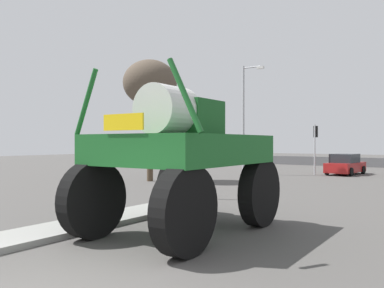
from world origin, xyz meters
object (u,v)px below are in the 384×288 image
(traffic_signal_far_left, at_px, (315,138))
(bare_tree_left, at_px, (150,84))
(traffic_signal_near_left, at_px, (184,126))
(streetlight_far_left, at_px, (245,115))
(sedan_ahead, at_px, (345,165))
(oversize_sprayer, at_px, (182,157))

(traffic_signal_far_left, xyz_separation_m, bare_tree_left, (-6.74, -10.62, 3.23))
(traffic_signal_far_left, bearing_deg, bare_tree_left, -122.37)
(traffic_signal_near_left, xyz_separation_m, bare_tree_left, (-5.97, 4.71, 2.84))
(streetlight_far_left, relative_size, bare_tree_left, 1.08)
(streetlight_far_left, bearing_deg, sedan_ahead, 36.13)
(traffic_signal_near_left, distance_m, streetlight_far_left, 12.82)
(oversize_sprayer, xyz_separation_m, streetlight_far_left, (-7.11, 17.45, 2.42))
(oversize_sprayer, height_order, traffic_signal_far_left, oversize_sprayer)
(oversize_sprayer, relative_size, sedan_ahead, 1.30)
(sedan_ahead, relative_size, traffic_signal_far_left, 1.16)
(oversize_sprayer, distance_m, sedan_ahead, 21.88)
(bare_tree_left, bearing_deg, streetlight_far_left, 71.48)
(oversize_sprayer, xyz_separation_m, sedan_ahead, (-1.13, 21.82, -1.26))
(oversize_sprayer, distance_m, traffic_signal_near_left, 6.44)
(traffic_signal_far_left, xyz_separation_m, streetlight_far_left, (-4.20, -3.05, 1.71))
(traffic_signal_far_left, relative_size, bare_tree_left, 0.50)
(sedan_ahead, bearing_deg, traffic_signal_near_left, 176.88)
(streetlight_far_left, bearing_deg, traffic_signal_near_left, -74.38)
(streetlight_far_left, bearing_deg, traffic_signal_far_left, 36.00)
(traffic_signal_near_left, relative_size, streetlight_far_left, 0.53)
(sedan_ahead, height_order, bare_tree_left, bare_tree_left)
(sedan_ahead, height_order, streetlight_far_left, streetlight_far_left)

